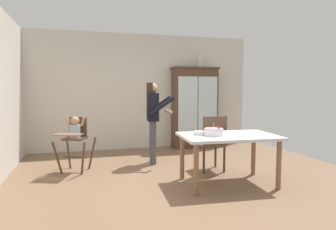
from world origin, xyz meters
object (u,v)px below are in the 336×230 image
(high_chair_with_toddler, at_px, (75,134))
(dining_table, at_px, (228,141))
(dining_chair_far_side, at_px, (212,140))
(ceramic_vase, at_px, (200,62))
(serving_bowl, at_px, (200,133))
(adult_person, at_px, (153,113))
(birthday_cake, at_px, (214,132))
(china_cabinet, at_px, (195,107))

(high_chair_with_toddler, height_order, dining_table, high_chair_with_toddler)
(dining_table, bearing_deg, dining_chair_far_side, 85.08)
(ceramic_vase, relative_size, high_chair_with_toddler, 0.28)
(serving_bowl, xyz_separation_m, dining_chair_far_side, (0.47, 0.56, -0.21))
(serving_bowl, bearing_deg, dining_chair_far_side, 50.20)
(dining_table, bearing_deg, adult_person, 116.80)
(high_chair_with_toddler, height_order, birthday_cake, high_chair_with_toddler)
(birthday_cake, relative_size, dining_chair_far_side, 0.29)
(china_cabinet, height_order, serving_bowl, china_cabinet)
(china_cabinet, height_order, ceramic_vase, ceramic_vase)
(serving_bowl, height_order, dining_chair_far_side, dining_chair_far_side)
(ceramic_vase, bearing_deg, serving_bowl, -112.11)
(china_cabinet, height_order, birthday_cake, china_cabinet)
(china_cabinet, xyz_separation_m, adult_person, (-1.35, -1.32, -0.00))
(china_cabinet, relative_size, ceramic_vase, 7.17)
(ceramic_vase, height_order, birthday_cake, ceramic_vase)
(ceramic_vase, xyz_separation_m, serving_bowl, (-1.11, -2.74, -1.29))
(ceramic_vase, relative_size, dining_table, 0.18)
(birthday_cake, bearing_deg, ceramic_vase, 71.73)
(adult_person, relative_size, birthday_cake, 5.47)
(china_cabinet, height_order, adult_person, china_cabinet)
(adult_person, distance_m, dining_table, 1.75)
(dining_chair_far_side, bearing_deg, china_cabinet, -101.69)
(dining_table, height_order, dining_chair_far_side, dining_chair_far_side)
(ceramic_vase, relative_size, dining_chair_far_side, 0.28)
(high_chair_with_toddler, relative_size, birthday_cake, 3.39)
(adult_person, height_order, dining_table, adult_person)
(serving_bowl, bearing_deg, birthday_cake, -37.77)
(adult_person, distance_m, dining_chair_far_side, 1.26)
(adult_person, relative_size, serving_bowl, 8.50)
(ceramic_vase, xyz_separation_m, dining_chair_far_side, (-0.64, -2.18, -1.50))
(high_chair_with_toddler, relative_size, dining_chair_far_side, 0.99)
(ceramic_vase, distance_m, dining_table, 3.26)
(high_chair_with_toddler, bearing_deg, china_cabinet, 50.15)
(china_cabinet, height_order, dining_chair_far_side, china_cabinet)
(birthday_cake, bearing_deg, dining_chair_far_side, 66.37)
(birthday_cake, relative_size, serving_bowl, 1.56)
(china_cabinet, xyz_separation_m, dining_chair_far_side, (-0.52, -2.17, -0.42))
(adult_person, height_order, dining_chair_far_side, adult_person)
(dining_table, bearing_deg, ceramic_vase, 76.17)
(china_cabinet, distance_m, ceramic_vase, 1.09)
(dining_table, relative_size, birthday_cake, 5.22)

